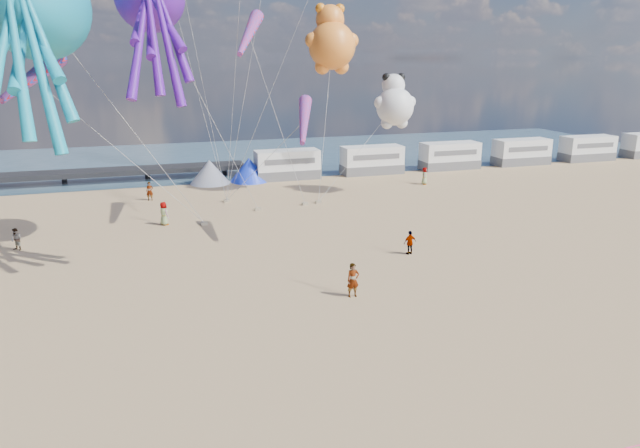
{
  "coord_description": "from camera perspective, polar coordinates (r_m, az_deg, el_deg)",
  "views": [
    {
      "loc": [
        -7.98,
        -17.03,
        12.12
      ],
      "look_at": [
        -0.89,
        6.0,
        5.1
      ],
      "focal_mm": 32.0,
      "sensor_mm": 36.0,
      "label": 1
    }
  ],
  "objects": [
    {
      "name": "beachgoer_0",
      "position": [
        44.46,
        -15.36,
        1.02
      ],
      "size": [
        0.72,
        0.78,
        1.79
      ],
      "primitive_type": "imported",
      "rotation": [
        0.0,
        0.0,
        2.14
      ],
      "color": "#7F6659",
      "rests_on": "ground"
    },
    {
      "name": "motorhome_0",
      "position": [
        59.67,
        -3.3,
        5.96
      ],
      "size": [
        6.6,
        2.5,
        3.0
      ],
      "primitive_type": "cube",
      "color": "silver",
      "rests_on": "ground"
    },
    {
      "name": "ground",
      "position": [
        22.37,
        7.0,
        -16.7
      ],
      "size": [
        120.0,
        120.0,
        0.0
      ],
      "primitive_type": "plane",
      "color": "tan",
      "rests_on": "ground"
    },
    {
      "name": "tent_white",
      "position": [
        58.37,
        -10.97,
        5.16
      ],
      "size": [
        4.0,
        4.0,
        2.4
      ],
      "primitive_type": "cone",
      "color": "white",
      "rests_on": "ground"
    },
    {
      "name": "windsock_right",
      "position": [
        37.9,
        -1.62,
        10.26
      ],
      "size": [
        2.41,
        4.98,
        4.94
      ],
      "primitive_type": null,
      "rotation": [
        0.0,
        0.0,
        -0.32
      ],
      "color": "red"
    },
    {
      "name": "windsock_mid",
      "position": [
        41.72,
        -7.13,
        18.33
      ],
      "size": [
        3.44,
        6.32,
        6.44
      ],
      "primitive_type": null,
      "rotation": [
        0.0,
        0.0,
        -0.4
      ],
      "color": "red"
    },
    {
      "name": "sandbag_e",
      "position": [
        50.68,
        -9.31,
        2.31
      ],
      "size": [
        0.5,
        0.35,
        0.22
      ],
      "primitive_type": "cube",
      "color": "gray",
      "rests_on": "ground"
    },
    {
      "name": "beachgoer_5",
      "position": [
        52.64,
        -16.66,
        3.17
      ],
      "size": [
        1.61,
        0.71,
        1.67
      ],
      "primitive_type": "imported",
      "rotation": [
        0.0,
        0.0,
        6.14
      ],
      "color": "#7F6659",
      "rests_on": "ground"
    },
    {
      "name": "beachgoer_3",
      "position": [
        36.94,
        8.99,
        -1.85
      ],
      "size": [
        1.09,
        0.73,
        1.57
      ],
      "primitive_type": "imported",
      "rotation": [
        0.0,
        0.0,
        3.3
      ],
      "color": "#7F6659",
      "rests_on": "ground"
    },
    {
      "name": "kite_octopus_teal",
      "position": [
        35.84,
        -26.4,
        18.78
      ],
      "size": [
        6.43,
        11.22,
        12.06
      ],
      "primitive_type": null,
      "rotation": [
        0.0,
        0.0,
        0.19
      ],
      "color": "teal"
    },
    {
      "name": "beachgoer_7",
      "position": [
        42.21,
        -28.09,
        -1.37
      ],
      "size": [
        0.87,
        0.81,
        1.49
      ],
      "primitive_type": "imported",
      "rotation": [
        0.0,
        0.0,
        5.65
      ],
      "color": "#7F6659",
      "rests_on": "ground"
    },
    {
      "name": "beachgoer_6",
      "position": [
        57.94,
        10.41,
        4.76
      ],
      "size": [
        0.69,
        0.75,
        1.71
      ],
      "primitive_type": "imported",
      "rotation": [
        0.0,
        0.0,
        0.99
      ],
      "color": "#7F6659",
      "rests_on": "ground"
    },
    {
      "name": "motorhome_1",
      "position": [
        62.58,
        5.22,
        6.4
      ],
      "size": [
        6.6,
        2.5,
        3.0
      ],
      "primitive_type": "cube",
      "color": "silver",
      "rests_on": "ground"
    },
    {
      "name": "water",
      "position": [
        73.47,
        -10.71,
        6.48
      ],
      "size": [
        120.0,
        120.0,
        0.0
      ],
      "primitive_type": "plane",
      "color": "#334E61",
      "rests_on": "ground"
    },
    {
      "name": "motorhome_3",
      "position": [
        71.9,
        19.49,
        6.82
      ],
      "size": [
        6.6,
        2.5,
        3.0
      ],
      "primitive_type": "cube",
      "color": "silver",
      "rests_on": "ground"
    },
    {
      "name": "motorhome_2",
      "position": [
        66.73,
        12.85,
        6.67
      ],
      "size": [
        6.6,
        2.5,
        3.0
      ],
      "primitive_type": "cube",
      "color": "silver",
      "rests_on": "ground"
    },
    {
      "name": "sandbag_b",
      "position": [
        47.51,
        -6.23,
        1.5
      ],
      "size": [
        0.5,
        0.35,
        0.22
      ],
      "primitive_type": "cube",
      "color": "gray",
      "rests_on": "ground"
    },
    {
      "name": "kite_teddy_orange",
      "position": [
        51.49,
        1.2,
        17.39
      ],
      "size": [
        4.94,
        4.65,
        6.97
      ],
      "primitive_type": null,
      "rotation": [
        0.0,
        0.0,
        0.0
      ],
      "color": "orange"
    },
    {
      "name": "motorhome_4",
      "position": [
        77.89,
        25.18,
        6.87
      ],
      "size": [
        6.6,
        2.5,
        3.0
      ],
      "primitive_type": "cube",
      "color": "silver",
      "rests_on": "ground"
    },
    {
      "name": "standing_person",
      "position": [
        30.1,
        3.32,
        -5.62
      ],
      "size": [
        0.69,
        0.46,
        1.85
      ],
      "primitive_type": "imported",
      "rotation": [
        0.0,
        0.0,
        0.03
      ],
      "color": "tan",
      "rests_on": "ground"
    },
    {
      "name": "tent_blue",
      "position": [
        58.92,
        -7.09,
        5.43
      ],
      "size": [
        4.0,
        4.0,
        2.4
      ],
      "primitive_type": "cone",
      "color": "#1933CC",
      "rests_on": "ground"
    },
    {
      "name": "sandbag_d",
      "position": [
        48.99,
        -1.51,
        2.04
      ],
      "size": [
        0.5,
        0.35,
        0.22
      ],
      "primitive_type": "cube",
      "color": "gray",
      "rests_on": "ground"
    },
    {
      "name": "sandbag_c",
      "position": [
        49.6,
        -0.15,
        2.22
      ],
      "size": [
        0.5,
        0.35,
        0.22
      ],
      "primitive_type": "cube",
      "color": "gray",
      "rests_on": "ground"
    },
    {
      "name": "sandbag_a",
      "position": [
        43.98,
        -11.47,
        0.05
      ],
      "size": [
        0.5,
        0.35,
        0.22
      ],
      "primitive_type": "cube",
      "color": "gray",
      "rests_on": "ground"
    },
    {
      "name": "windsock_left",
      "position": [
        37.23,
        -26.85,
        12.93
      ],
      "size": [
        3.58,
        6.24,
        6.34
      ],
      "primitive_type": null,
      "rotation": [
        0.0,
        0.0,
        -0.42
      ],
      "color": "red"
    },
    {
      "name": "kite_panda",
      "position": [
        52.15,
        7.5,
        11.58
      ],
      "size": [
        4.5,
        4.29,
        5.74
      ],
      "primitive_type": null,
      "rotation": [
        0.0,
        0.0,
        -0.12
      ],
      "color": "silver"
    }
  ]
}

